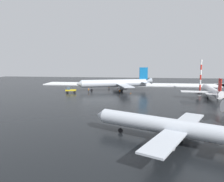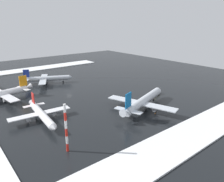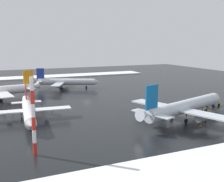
{
  "view_description": "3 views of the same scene",
  "coord_description": "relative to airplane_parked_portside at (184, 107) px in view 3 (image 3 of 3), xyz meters",
  "views": [
    {
      "loc": [
        -60.16,
        2.44,
        14.34
      ],
      "look_at": [
        21.53,
        12.59,
        2.65
      ],
      "focal_mm": 35.0,
      "sensor_mm": 36.0,
      "label": 1
    },
    {
      "loc": [
        100.41,
        -51.59,
        35.99
      ],
      "look_at": [
        24.03,
        10.1,
        4.23
      ],
      "focal_mm": 35.0,
      "sensor_mm": 36.0,
      "label": 2
    },
    {
      "loc": [
        100.35,
        -34.06,
        20.72
      ],
      "look_at": [
        21.33,
        0.99,
        5.48
      ],
      "focal_mm": 45.0,
      "sensor_mm": 36.0,
      "label": 3
    }
  ],
  "objects": [
    {
      "name": "ground_plane",
      "position": [
        -41.44,
        -13.07,
        -3.59
      ],
      "size": [
        240.0,
        240.0,
        0.0
      ],
      "primitive_type": "plane",
      "color": "black"
    },
    {
      "name": "airplane_parked_portside",
      "position": [
        0.0,
        0.0,
        0.0
      ],
      "size": [
        30.0,
        35.58,
        10.86
      ],
      "rotation": [
        0.0,
        0.0,
        1.89
      ],
      "color": "silver",
      "rests_on": "ground_plane"
    },
    {
      "name": "ground_crew_beside_wing",
      "position": [
        4.01,
        4.02,
        -2.62
      ],
      "size": [
        0.36,
        0.36,
        1.71
      ],
      "rotation": [
        0.0,
        0.0,
        6.08
      ],
      "color": "black",
      "rests_on": "ground_plane"
    },
    {
      "name": "antenna_mast",
      "position": [
        8.31,
        -40.24,
        3.71
      ],
      "size": [
        0.7,
        0.7,
        14.59
      ],
      "color": "red",
      "rests_on": "ground_plane"
    },
    {
      "name": "pushback_tug",
      "position": [
        -9.26,
        19.44,
        -2.31
      ],
      "size": [
        3.08,
        4.95,
        2.5
      ],
      "rotation": [
        0.0,
        0.0,
        1.77
      ],
      "color": "gold",
      "rests_on": "ground_plane"
    },
    {
      "name": "snow_bank_left",
      "position": [
        -108.44,
        -13.07,
        -3.36
      ],
      "size": [
        14.0,
        116.0,
        0.46
      ],
      "primitive_type": "cube",
      "color": "white",
      "rests_on": "ground_plane"
    },
    {
      "name": "airplane_distant_tail",
      "position": [
        -15.56,
        -38.24,
        -0.85
      ],
      "size": [
        27.92,
        23.19,
        8.29
      ],
      "rotation": [
        0.0,
        0.0,
        6.2
      ],
      "color": "white",
      "rests_on": "ground_plane"
    },
    {
      "name": "traffic_cone_mid_line",
      "position": [
        6.84,
        -0.05,
        -3.31
      ],
      "size": [
        0.36,
        0.36,
        0.55
      ],
      "primitive_type": "cone",
      "color": "orange",
      "rests_on": "ground_plane"
    },
    {
      "name": "traffic_cone_near_nose",
      "position": [
        -8.75,
        -7.14,
        -3.31
      ],
      "size": [
        0.36,
        0.36,
        0.55
      ],
      "primitive_type": "cone",
      "color": "orange",
      "rests_on": "ground_plane"
    },
    {
      "name": "snow_bank_right",
      "position": [
        25.56,
        -13.07,
        -3.36
      ],
      "size": [
        14.0,
        116.0,
        0.46
      ],
      "primitive_type": "cube",
      "color": "white",
      "rests_on": "ground_plane"
    },
    {
      "name": "ground_crew_mid_apron",
      "position": [
        -8.67,
        -2.44,
        -2.62
      ],
      "size": [
        0.36,
        0.36,
        1.71
      ],
      "rotation": [
        0.0,
        0.0,
        3.05
      ],
      "color": "black",
      "rests_on": "ground_plane"
    },
    {
      "name": "airplane_far_rear",
      "position": [
        -64.04,
        -15.77,
        -0.64
      ],
      "size": [
        23.93,
        28.13,
        8.94
      ],
      "rotation": [
        0.0,
        0.0,
        1.12
      ],
      "color": "silver",
      "rests_on": "ground_plane"
    },
    {
      "name": "ground_crew_by_nose_gear",
      "position": [
        -6.16,
        11.87,
        -2.62
      ],
      "size": [
        0.36,
        0.36,
        1.71
      ],
      "rotation": [
        0.0,
        0.0,
        3.76
      ],
      "color": "black",
      "rests_on": "ground_plane"
    }
  ]
}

